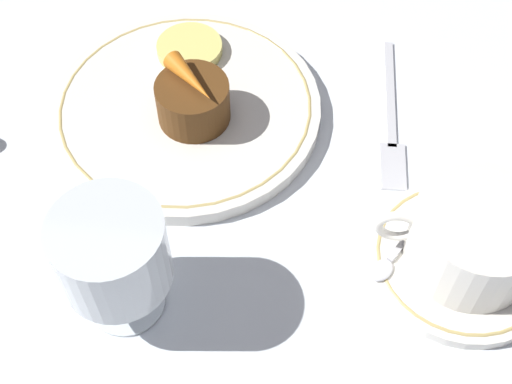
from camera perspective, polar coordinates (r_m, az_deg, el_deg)
The scene contains 10 objects.
ground_plane at distance 0.64m, azimuth -5.22°, elevation 3.58°, with size 3.00×3.00×0.00m, color white.
dinner_plate at distance 0.66m, azimuth -5.60°, elevation 6.68°, with size 0.24×0.24×0.01m.
saucer at distance 0.59m, azimuth 16.13°, elevation -5.18°, with size 0.15×0.15×0.01m.
coffee_cup at distance 0.56m, azimuth 17.16°, elevation -3.36°, with size 0.13×0.10×0.06m.
spoon at distance 0.57m, azimuth 11.67°, elevation -4.03°, with size 0.07×0.10×0.00m.
wine_glass at distance 0.50m, azimuth -11.41°, elevation -5.04°, with size 0.08×0.08×0.11m.
fork at distance 0.66m, azimuth 10.80°, elevation 4.94°, with size 0.02×0.18×0.01m.
dessert_cake at distance 0.63m, azimuth -5.02°, elevation 7.21°, with size 0.06×0.06×0.04m.
carrot_garnish at distance 0.61m, azimuth -5.22°, elevation 9.01°, with size 0.05×0.05×0.02m.
pineapple_slice at distance 0.69m, azimuth -5.34°, elevation 11.37°, with size 0.06×0.06×0.01m.
Camera 1 is at (-0.11, 0.39, 0.50)m, focal length 50.00 mm.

